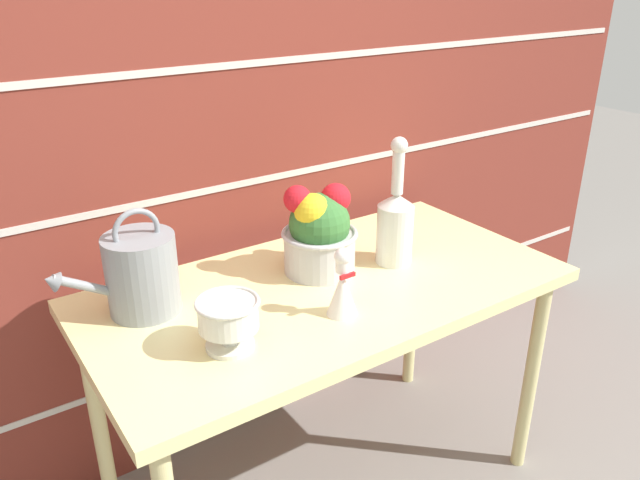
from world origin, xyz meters
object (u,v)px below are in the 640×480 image
watering_can (140,273)px  figurine_vase (342,288)px  flower_planter (319,232)px  crystal_pedestal_bowl (228,318)px  glass_decanter (395,222)px

watering_can → figurine_vase: size_ratio=1.78×
flower_planter → figurine_vase: size_ratio=1.43×
watering_can → flower_planter: size_ratio=1.24×
crystal_pedestal_bowl → figurine_vase: figurine_vase is taller
flower_planter → glass_decanter: 0.23m
crystal_pedestal_bowl → glass_decanter: bearing=12.5°
glass_decanter → watering_can: bearing=168.8°
crystal_pedestal_bowl → flower_planter: 0.44m
watering_can → figurine_vase: (0.40, -0.30, -0.03)m
watering_can → glass_decanter: (0.71, -0.14, 0.02)m
glass_decanter → figurine_vase: (-0.30, -0.16, -0.05)m
crystal_pedestal_bowl → flower_planter: (0.39, 0.21, 0.04)m
glass_decanter → figurine_vase: size_ratio=2.08×
watering_can → crystal_pedestal_bowl: 0.29m
flower_planter → crystal_pedestal_bowl: bearing=-151.8°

